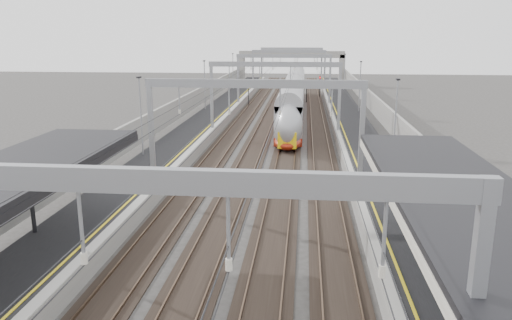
% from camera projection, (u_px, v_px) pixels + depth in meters
% --- Properties ---
extents(platform_left, '(4.00, 120.00, 1.00)m').
position_uv_depth(platform_left, '(202.00, 127.00, 53.59)').
color(platform_left, black).
rests_on(platform_left, ground).
extents(platform_right, '(4.00, 120.00, 1.00)m').
position_uv_depth(platform_right, '(353.00, 130.00, 52.09)').
color(platform_right, black).
rests_on(platform_right, ground).
extents(tracks, '(11.40, 140.00, 0.20)m').
position_uv_depth(tracks, '(276.00, 133.00, 52.95)').
color(tracks, black).
rests_on(tracks, ground).
extents(overhead_line, '(13.00, 140.00, 6.60)m').
position_uv_depth(overhead_line, '(280.00, 70.00, 57.85)').
color(overhead_line, gray).
rests_on(overhead_line, platform_left).
extents(overbridge, '(22.00, 2.20, 6.90)m').
position_uv_depth(overbridge, '(292.00, 59.00, 104.77)').
color(overbridge, gray).
rests_on(overbridge, ground).
extents(wall_left, '(0.30, 120.00, 3.20)m').
position_uv_depth(wall_left, '(172.00, 116.00, 53.63)').
color(wall_left, gray).
rests_on(wall_left, ground).
extents(wall_right, '(0.30, 120.00, 3.20)m').
position_uv_depth(wall_right, '(384.00, 120.00, 51.52)').
color(wall_right, gray).
rests_on(wall_right, ground).
extents(train, '(2.59, 47.26, 4.11)m').
position_uv_depth(train, '(293.00, 100.00, 64.06)').
color(train, '#9A210E').
rests_on(train, ground).
extents(bench, '(0.55, 1.83, 0.94)m').
position_uv_depth(bench, '(463.00, 255.00, 19.92)').
color(bench, black).
rests_on(bench, platform_right).
extents(signal_green, '(0.32, 0.32, 3.48)m').
position_uv_depth(signal_green, '(248.00, 90.00, 72.15)').
color(signal_green, black).
rests_on(signal_green, ground).
extents(signal_red_near, '(0.32, 0.32, 3.48)m').
position_uv_depth(signal_red_near, '(307.00, 87.00, 76.53)').
color(signal_red_near, black).
rests_on(signal_red_near, ground).
extents(signal_red_far, '(0.32, 0.32, 3.48)m').
position_uv_depth(signal_red_far, '(320.00, 82.00, 83.25)').
color(signal_red_far, black).
rests_on(signal_red_far, ground).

